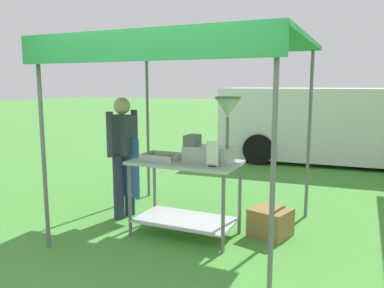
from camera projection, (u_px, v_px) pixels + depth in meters
ground_plane at (278, 159)px, 9.24m from camera, size 70.00×70.00×0.00m
stall_canopy at (188, 49)px, 4.38m from camera, size 2.65×2.38×2.26m
donut_cart at (185, 183)px, 4.53m from camera, size 1.26×0.69×0.90m
donut_tray at (161, 158)px, 4.57m from camera, size 0.42×0.32×0.07m
donut_fryer at (214, 137)px, 4.37m from camera, size 0.64×0.28×0.75m
menu_sign at (212, 156)px, 4.15m from camera, size 0.13×0.05×0.28m
vendor at (123, 151)px, 5.12m from camera, size 0.47×0.54×1.61m
supply_crate at (270, 222)px, 4.56m from camera, size 0.52×0.51×0.33m
van_white at (335, 124)px, 8.88m from camera, size 5.14×2.34×1.69m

